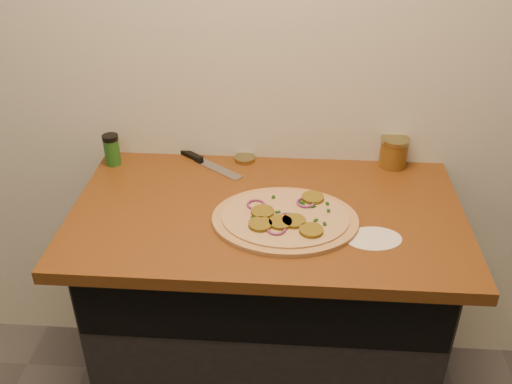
# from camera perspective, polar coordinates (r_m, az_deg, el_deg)

# --- Properties ---
(cabinet) EXTENTS (1.10, 0.60, 0.86)m
(cabinet) POSITION_cam_1_polar(r_m,az_deg,el_deg) (2.07, 1.03, -12.10)
(cabinet) COLOR black
(cabinet) RESTS_ON ground
(countertop) EXTENTS (1.20, 0.70, 0.04)m
(countertop) POSITION_cam_1_polar(r_m,az_deg,el_deg) (1.76, 1.11, -2.19)
(countertop) COLOR brown
(countertop) RESTS_ON cabinet
(pizza) EXTENTS (0.43, 0.43, 0.03)m
(pizza) POSITION_cam_1_polar(r_m,az_deg,el_deg) (1.69, 2.93, -2.69)
(pizza) COLOR tan
(pizza) RESTS_ON countertop
(chefs_knife) EXTENTS (0.25, 0.20, 0.02)m
(chefs_knife) POSITION_cam_1_polar(r_m,az_deg,el_deg) (2.01, -5.30, 3.07)
(chefs_knife) COLOR #B7BAC1
(chefs_knife) RESTS_ON countertop
(mason_jar_lid) EXTENTS (0.08, 0.08, 0.02)m
(mason_jar_lid) POSITION_cam_1_polar(r_m,az_deg,el_deg) (2.01, -1.12, 3.35)
(mason_jar_lid) COLOR #8E8452
(mason_jar_lid) RESTS_ON countertop
(salsa_jar) EXTENTS (0.10, 0.10, 0.11)m
(salsa_jar) POSITION_cam_1_polar(r_m,az_deg,el_deg) (2.01, 13.61, 3.91)
(salsa_jar) COLOR #A42110
(salsa_jar) RESTS_ON countertop
(spice_shaker) EXTENTS (0.06, 0.06, 0.11)m
(spice_shaker) POSITION_cam_1_polar(r_m,az_deg,el_deg) (2.03, -14.22, 4.13)
(spice_shaker) COLOR #215A1C
(spice_shaker) RESTS_ON countertop
(flour_spill) EXTENTS (0.18, 0.18, 0.00)m
(flour_spill) POSITION_cam_1_polar(r_m,az_deg,el_deg) (1.66, 11.65, -4.57)
(flour_spill) COLOR silver
(flour_spill) RESTS_ON countertop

